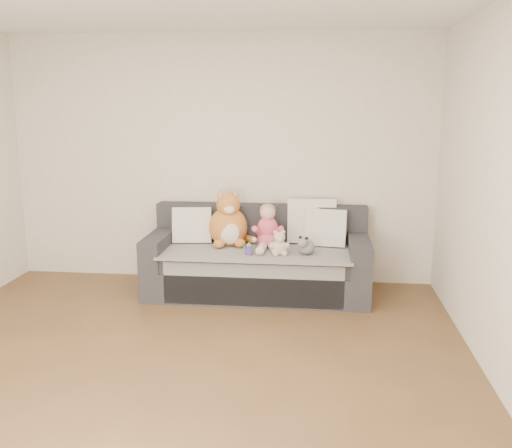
# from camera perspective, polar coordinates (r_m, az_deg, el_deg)

# --- Properties ---
(room_shell) EXTENTS (5.00, 5.00, 5.00)m
(room_shell) POSITION_cam_1_polar(r_m,az_deg,el_deg) (4.06, -8.52, 3.42)
(room_shell) COLOR brown
(room_shell) RESTS_ON ground
(sofa) EXTENTS (2.20, 0.94, 0.85)m
(sofa) POSITION_cam_1_polar(r_m,az_deg,el_deg) (5.78, 0.20, -3.87)
(sofa) COLOR #2C2C31
(sofa) RESTS_ON ground
(cushion_left) EXTENTS (0.42, 0.23, 0.38)m
(cushion_left) POSITION_cam_1_polar(r_m,az_deg,el_deg) (5.93, -6.40, -0.08)
(cushion_left) COLOR silver
(cushion_left) RESTS_ON sofa
(cushion_right_back) EXTENTS (0.51, 0.25, 0.47)m
(cushion_right_back) POSITION_cam_1_polar(r_m,az_deg,el_deg) (5.90, 5.57, 0.31)
(cushion_right_back) COLOR silver
(cushion_right_back) RESTS_ON sofa
(cushion_right_front) EXTENTS (0.43, 0.23, 0.39)m
(cushion_right_front) POSITION_cam_1_polar(r_m,az_deg,el_deg) (5.79, 6.99, -0.37)
(cushion_right_front) COLOR silver
(cushion_right_front) RESTS_ON sofa
(toddler) EXTENTS (0.32, 0.46, 0.45)m
(toddler) POSITION_cam_1_polar(r_m,az_deg,el_deg) (5.65, 1.17, -0.57)
(toddler) COLOR #CF495E
(toddler) RESTS_ON sofa
(plush_cat) EXTENTS (0.48, 0.46, 0.60)m
(plush_cat) POSITION_cam_1_polar(r_m,az_deg,el_deg) (5.79, -2.75, 0.04)
(plush_cat) COLOR #B55E28
(plush_cat) RESTS_ON sofa
(teddy_bear) EXTENTS (0.19, 0.15, 0.25)m
(teddy_bear) POSITION_cam_1_polar(r_m,az_deg,el_deg) (5.42, 2.35, -2.11)
(teddy_bear) COLOR #CCAD8D
(teddy_bear) RESTS_ON sofa
(plush_cow) EXTENTS (0.16, 0.23, 0.19)m
(plush_cow) POSITION_cam_1_polar(r_m,az_deg,el_deg) (5.47, 5.00, -2.23)
(plush_cow) COLOR white
(plush_cow) RESTS_ON sofa
(sippy_cup) EXTENTS (0.11, 0.09, 0.12)m
(sippy_cup) POSITION_cam_1_polar(r_m,az_deg,el_deg) (5.43, -0.70, -2.44)
(sippy_cup) COLOR #523899
(sippy_cup) RESTS_ON sofa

